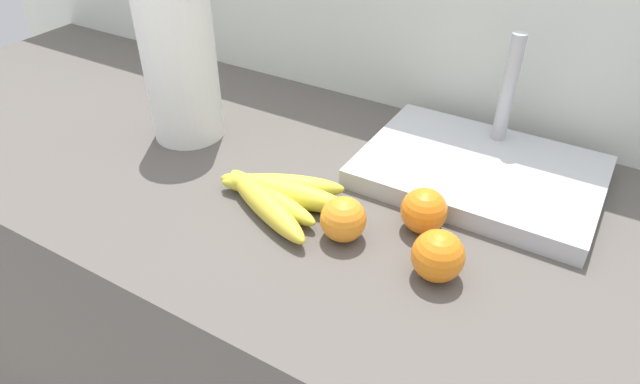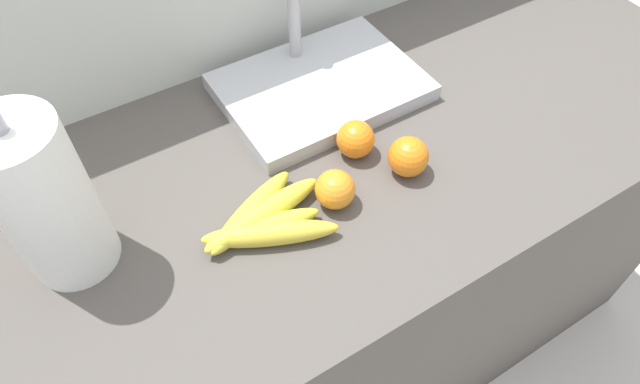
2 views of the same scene
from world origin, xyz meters
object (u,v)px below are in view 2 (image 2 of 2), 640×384
object	(u,v)px
banana_bunch	(262,221)
sink_basin	(320,85)
orange_center	(355,139)
orange_far_right	(408,157)
paper_towel_roll	(45,202)
orange_right	(335,189)

from	to	relation	value
banana_bunch	sink_basin	xyz separation A→B (m)	(0.24, 0.23, 0.00)
orange_center	sink_basin	xyz separation A→B (m)	(0.03, 0.17, -0.01)
orange_far_right	paper_towel_roll	xyz separation A→B (m)	(-0.53, 0.12, 0.10)
orange_far_right	sink_basin	distance (m)	0.25
orange_far_right	orange_center	bearing A→B (deg)	122.71
paper_towel_roll	orange_center	bearing A→B (deg)	-4.95
orange_far_right	sink_basin	xyz separation A→B (m)	(-0.02, 0.25, -0.02)
orange_center	orange_far_right	size ratio (longest dim) A/B	0.96
orange_center	banana_bunch	bearing A→B (deg)	-164.15
orange_right	paper_towel_roll	bearing A→B (deg)	163.30
orange_center	paper_towel_roll	world-z (taller)	paper_towel_roll
orange_right	paper_towel_roll	world-z (taller)	paper_towel_roll
orange_center	sink_basin	world-z (taller)	sink_basin
orange_right	sink_basin	xyz separation A→B (m)	(0.12, 0.24, -0.01)
orange_far_right	sink_basin	bearing A→B (deg)	94.90
sink_basin	orange_center	bearing A→B (deg)	-100.31
banana_bunch	sink_basin	world-z (taller)	sink_basin
banana_bunch	orange_right	world-z (taller)	orange_right
orange_far_right	orange_right	size ratio (longest dim) A/B	1.06
banana_bunch	paper_towel_roll	distance (m)	0.30
banana_bunch	sink_basin	distance (m)	0.33
banana_bunch	orange_far_right	distance (m)	0.27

